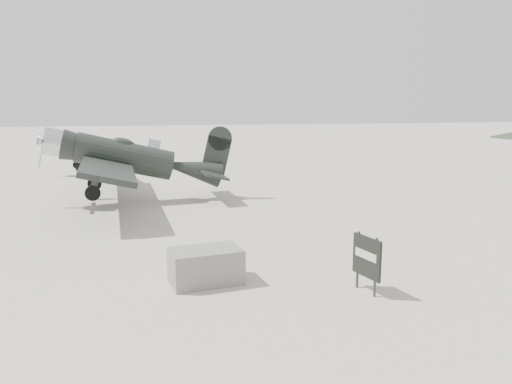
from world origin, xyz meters
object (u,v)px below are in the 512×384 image
Objects in this scene: highwing_monoplane at (99,145)px; sign_board at (367,258)px; lowwing_monoplane at (134,159)px; equipment_block at (206,266)px.

sign_board is at bearing -83.30° from highwing_monoplane.
lowwing_monoplane reaches higher than sign_board.
sign_board is (3.72, -1.38, 0.41)m from equipment_block.
equipment_block is (4.76, -20.83, -1.35)m from highwing_monoplane.
highwing_monoplane is at bearing 102.88° from equipment_block.
lowwing_monoplane is 13.56m from sign_board.
highwing_monoplane reaches higher than sign_board.
highwing_monoplane is 7.08× the size of sign_board.
lowwing_monoplane is at bearing -89.78° from highwing_monoplane.
equipment_block is (2.18, -10.78, -1.53)m from lowwing_monoplane.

